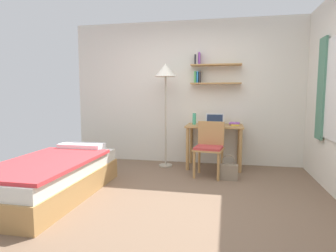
% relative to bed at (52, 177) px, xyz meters
% --- Properties ---
extents(ground_plane, '(5.28, 5.28, 0.00)m').
position_rel_bed_xyz_m(ground_plane, '(1.46, 0.13, -0.24)').
color(ground_plane, brown).
extents(wall_back, '(4.40, 0.27, 2.60)m').
position_rel_bed_xyz_m(wall_back, '(1.46, 2.15, 1.07)').
color(wall_back, silver).
rests_on(wall_back, ground_plane).
extents(bed, '(0.96, 1.98, 0.54)m').
position_rel_bed_xyz_m(bed, '(0.00, 0.00, 0.00)').
color(bed, '#B2844C').
rests_on(bed, ground_plane).
extents(desk, '(0.96, 0.59, 0.75)m').
position_rel_bed_xyz_m(desk, '(1.93, 1.83, 0.37)').
color(desk, '#B2844C').
rests_on(desk, ground_plane).
extents(desk_chair, '(0.49, 0.46, 0.85)m').
position_rel_bed_xyz_m(desk_chair, '(1.88, 1.31, 0.24)').
color(desk_chair, '#B2844C').
rests_on(desk_chair, ground_plane).
extents(standing_lamp, '(0.37, 0.37, 1.80)m').
position_rel_bed_xyz_m(standing_lamp, '(1.08, 1.77, 1.34)').
color(standing_lamp, '#B2A893').
rests_on(standing_lamp, ground_plane).
extents(laptop, '(0.31, 0.21, 0.19)m').
position_rel_bed_xyz_m(laptop, '(1.93, 1.86, 0.56)').
color(laptop, '#B7BABF').
rests_on(laptop, desk).
extents(water_bottle, '(0.06, 0.06, 0.20)m').
position_rel_bed_xyz_m(water_bottle, '(1.58, 1.85, 0.61)').
color(water_bottle, '#42A87F').
rests_on(water_bottle, desk).
extents(book_stack, '(0.19, 0.24, 0.04)m').
position_rel_bed_xyz_m(book_stack, '(2.27, 1.88, 0.53)').
color(book_stack, gold).
rests_on(book_stack, desk).
extents(handbag, '(0.28, 0.11, 0.38)m').
position_rel_bed_xyz_m(handbag, '(2.17, 1.15, -0.11)').
color(handbag, gray).
rests_on(handbag, ground_plane).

